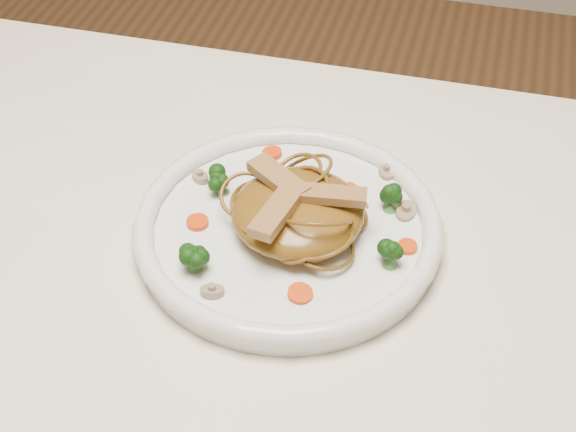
# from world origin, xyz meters

# --- Properties ---
(table) EXTENTS (1.20, 0.80, 0.75)m
(table) POSITION_xyz_m (0.00, 0.00, 0.65)
(table) COLOR white
(table) RESTS_ON ground
(plate) EXTENTS (0.34, 0.34, 0.02)m
(plate) POSITION_xyz_m (0.05, 0.09, 0.76)
(plate) COLOR white
(plate) RESTS_ON table
(noodle_mound) EXTENTS (0.14, 0.14, 0.04)m
(noodle_mound) POSITION_xyz_m (0.06, 0.10, 0.79)
(noodle_mound) COLOR brown
(noodle_mound) RESTS_ON plate
(chicken_a) EXTENTS (0.06, 0.03, 0.01)m
(chicken_a) POSITION_xyz_m (0.09, 0.10, 0.81)
(chicken_a) COLOR #AC8851
(chicken_a) RESTS_ON noodle_mound
(chicken_b) EXTENTS (0.07, 0.06, 0.01)m
(chicken_b) POSITION_xyz_m (0.03, 0.11, 0.81)
(chicken_b) COLOR #AC8851
(chicken_b) RESTS_ON noodle_mound
(chicken_c) EXTENTS (0.04, 0.07, 0.01)m
(chicken_c) POSITION_xyz_m (0.05, 0.07, 0.81)
(chicken_c) COLOR #AC8851
(chicken_c) RESTS_ON noodle_mound
(broccoli_0) EXTENTS (0.03, 0.03, 0.03)m
(broccoli_0) POSITION_xyz_m (0.14, 0.14, 0.78)
(broccoli_0) COLOR #16400D
(broccoli_0) RESTS_ON plate
(broccoli_1) EXTENTS (0.03, 0.03, 0.03)m
(broccoli_1) POSITION_xyz_m (-0.03, 0.13, 0.78)
(broccoli_1) COLOR #16400D
(broccoli_1) RESTS_ON plate
(broccoli_2) EXTENTS (0.04, 0.04, 0.03)m
(broccoli_2) POSITION_xyz_m (-0.02, 0.02, 0.78)
(broccoli_2) COLOR #16400D
(broccoli_2) RESTS_ON plate
(broccoli_3) EXTENTS (0.03, 0.03, 0.03)m
(broccoli_3) POSITION_xyz_m (0.15, 0.07, 0.78)
(broccoli_3) COLOR #16400D
(broccoli_3) RESTS_ON plate
(carrot_0) EXTENTS (0.02, 0.02, 0.00)m
(carrot_0) POSITION_xyz_m (0.09, 0.16, 0.77)
(carrot_0) COLOR #EA4108
(carrot_0) RESTS_ON plate
(carrot_1) EXTENTS (0.02, 0.02, 0.00)m
(carrot_1) POSITION_xyz_m (-0.04, 0.08, 0.77)
(carrot_1) COLOR #EA4108
(carrot_1) RESTS_ON plate
(carrot_2) EXTENTS (0.02, 0.02, 0.00)m
(carrot_2) POSITION_xyz_m (0.16, 0.09, 0.77)
(carrot_2) COLOR #EA4108
(carrot_2) RESTS_ON plate
(carrot_3) EXTENTS (0.02, 0.02, 0.00)m
(carrot_3) POSITION_xyz_m (0.00, 0.20, 0.77)
(carrot_3) COLOR #EA4108
(carrot_3) RESTS_ON plate
(carrot_4) EXTENTS (0.03, 0.03, 0.00)m
(carrot_4) POSITION_xyz_m (0.08, 0.01, 0.77)
(carrot_4) COLOR #EA4108
(carrot_4) RESTS_ON plate
(mushroom_0) EXTENTS (0.03, 0.03, 0.01)m
(mushroom_0) POSITION_xyz_m (0.01, -0.00, 0.77)
(mushroom_0) COLOR tan
(mushroom_0) RESTS_ON plate
(mushroom_1) EXTENTS (0.03, 0.03, 0.01)m
(mushroom_1) POSITION_xyz_m (0.15, 0.14, 0.77)
(mushroom_1) COLOR tan
(mushroom_1) RESTS_ON plate
(mushroom_2) EXTENTS (0.03, 0.03, 0.01)m
(mushroom_2) POSITION_xyz_m (-0.05, 0.14, 0.77)
(mushroom_2) COLOR tan
(mushroom_2) RESTS_ON plate
(mushroom_3) EXTENTS (0.03, 0.03, 0.01)m
(mushroom_3) POSITION_xyz_m (0.12, 0.20, 0.77)
(mushroom_3) COLOR tan
(mushroom_3) RESTS_ON plate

